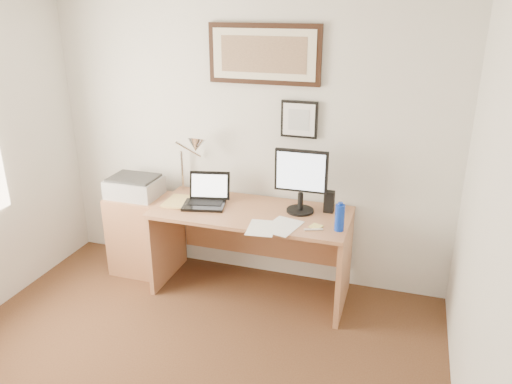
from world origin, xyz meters
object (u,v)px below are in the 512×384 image
at_px(water_bottle, 340,218).
at_px(printer, 134,186).
at_px(book, 167,200).
at_px(laptop, 206,198).
at_px(desk, 254,233).
at_px(lcd_monitor, 301,178).
at_px(side_cabinet, 141,234).

height_order(water_bottle, printer, water_bottle).
xyz_separation_m(book, printer, (-0.35, 0.08, 0.06)).
bearing_deg(water_bottle, laptop, 171.78).
xyz_separation_m(laptop, printer, (-0.70, 0.04, 0.01)).
distance_m(desk, lcd_monitor, 0.65).
xyz_separation_m(book, desk, (0.74, 0.11, -0.25)).
xyz_separation_m(desk, printer, (-1.10, -0.03, 0.30)).
bearing_deg(side_cabinet, printer, 171.61).
relative_size(water_bottle, lcd_monitor, 0.39).
relative_size(side_cabinet, water_bottle, 3.59).
distance_m(laptop, lcd_monitor, 0.82).
distance_m(side_cabinet, lcd_monitor, 1.60).
height_order(water_bottle, desk, water_bottle).
bearing_deg(lcd_monitor, water_bottle, -34.79).
bearing_deg(printer, side_cabinet, -8.39).
distance_m(laptop, printer, 0.70).
distance_m(water_bottle, laptop, 1.15).
distance_m(desk, laptop, 0.50).
height_order(side_cabinet, lcd_monitor, lcd_monitor).
bearing_deg(desk, side_cabinet, -178.11).
bearing_deg(printer, water_bottle, -6.35).
height_order(side_cabinet, printer, printer).
height_order(book, laptop, laptop).
relative_size(water_bottle, desk, 0.13).
bearing_deg(laptop, printer, 176.70).
bearing_deg(side_cabinet, desk, 1.89).
height_order(side_cabinet, book, book).
relative_size(desk, lcd_monitor, 3.08).
bearing_deg(water_bottle, side_cabinet, 173.68).
height_order(side_cabinet, water_bottle, water_bottle).
distance_m(book, desk, 0.79).
distance_m(side_cabinet, water_bottle, 1.88).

